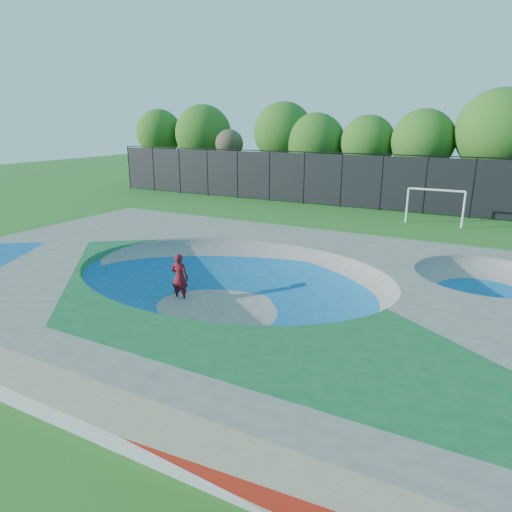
# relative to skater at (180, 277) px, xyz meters

# --- Properties ---
(ground) EXTENTS (120.00, 120.00, 0.00)m
(ground) POSITION_rel_skater_xyz_m (2.13, -0.00, -0.88)
(ground) COLOR #205F1A
(ground) RESTS_ON ground
(skate_deck) EXTENTS (22.00, 14.00, 1.50)m
(skate_deck) POSITION_rel_skater_xyz_m (2.13, -0.00, -0.13)
(skate_deck) COLOR gray
(skate_deck) RESTS_ON ground
(skater) EXTENTS (0.71, 0.53, 1.75)m
(skater) POSITION_rel_skater_xyz_m (0.00, 0.00, 0.00)
(skater) COLOR red
(skater) RESTS_ON ground
(skateboard) EXTENTS (0.81, 0.45, 0.05)m
(skateboard) POSITION_rel_skater_xyz_m (0.00, 0.00, -0.85)
(skateboard) COLOR black
(skateboard) RESTS_ON ground
(soccer_goal) EXTENTS (3.42, 0.12, 2.26)m
(soccer_goal) POSITION_rel_skater_xyz_m (6.29, 17.57, 0.70)
(soccer_goal) COLOR white
(soccer_goal) RESTS_ON ground
(fence) EXTENTS (48.09, 0.09, 4.04)m
(fence) POSITION_rel_skater_xyz_m (2.13, 21.00, 1.22)
(fence) COLOR black
(fence) RESTS_ON ground
(treeline) EXTENTS (53.31, 7.73, 8.54)m
(treeline) POSITION_rel_skater_xyz_m (3.19, 26.04, 4.07)
(treeline) COLOR #422C21
(treeline) RESTS_ON ground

